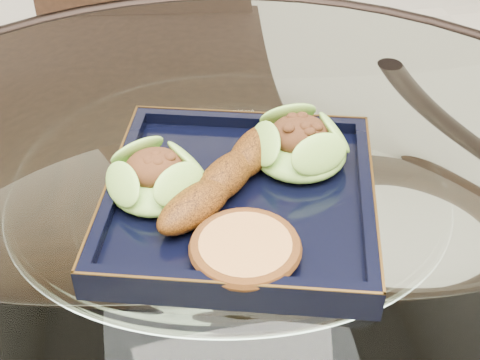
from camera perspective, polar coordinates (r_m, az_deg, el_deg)
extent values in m
cylinder|color=white|center=(0.69, -0.94, -3.58)|extent=(1.10, 1.10, 0.01)
torus|color=black|center=(0.69, -0.94, -3.58)|extent=(1.13, 1.13, 0.02)
cylinder|color=black|center=(1.21, 10.13, -6.44)|extent=(0.04, 0.04, 0.75)
cylinder|color=black|center=(1.17, -17.12, -9.91)|extent=(0.04, 0.04, 0.75)
cube|color=#311C10|center=(1.24, -7.72, -0.35)|extent=(0.45, 0.45, 0.04)
cube|color=#311C10|center=(1.26, -8.20, 14.06)|extent=(0.38, 0.08, 0.44)
cylinder|color=#311C10|center=(1.31, -14.97, -13.25)|extent=(0.03, 0.03, 0.43)
cylinder|color=#311C10|center=(1.28, 0.55, -13.18)|extent=(0.03, 0.03, 0.43)
cylinder|color=#311C10|center=(1.54, -12.93, -3.23)|extent=(0.03, 0.03, 0.43)
cylinder|color=#311C10|center=(1.51, -0.10, -2.95)|extent=(0.03, 0.03, 0.43)
cube|color=black|center=(0.69, 0.00, -1.95)|extent=(0.33, 0.33, 0.02)
ellipsoid|color=#519029|center=(0.68, -7.19, 0.00)|extent=(0.10, 0.10, 0.03)
ellipsoid|color=olive|center=(0.72, 5.08, 2.82)|extent=(0.13, 0.13, 0.04)
ellipsoid|color=#6C360B|center=(0.68, -1.26, 0.25)|extent=(0.16, 0.17, 0.04)
cylinder|color=#CB8C43|center=(0.61, 0.45, -5.95)|extent=(0.11, 0.11, 0.02)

